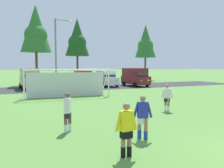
# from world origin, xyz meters

# --- Properties ---
(ground_plane) EXTENTS (400.00, 400.00, 0.00)m
(ground_plane) POSITION_xyz_m (0.00, 15.00, 0.00)
(ground_plane) COLOR #598C3D
(parking_lot_strip) EXTENTS (52.00, 8.40, 0.01)m
(parking_lot_strip) POSITION_xyz_m (0.00, 25.51, 0.00)
(parking_lot_strip) COLOR #333335
(parking_lot_strip) RESTS_ON ground
(soccer_ball) EXTENTS (0.22, 0.22, 0.22)m
(soccer_ball) POSITION_xyz_m (-2.25, 4.61, 0.11)
(soccer_ball) COLOR white
(soccer_ball) RESTS_ON ground
(soccer_goal) EXTENTS (7.49, 2.25, 2.57)m
(soccer_goal) POSITION_xyz_m (-2.24, 16.59, 1.29)
(soccer_goal) COLOR white
(soccer_goal) RESTS_ON ground
(referee) EXTENTS (0.74, 0.28, 1.64)m
(referee) POSITION_xyz_m (-4.13, 1.86, 0.82)
(referee) COLOR #936B4C
(referee) RESTS_ON ground
(player_striker_near) EXTENTS (0.50, 0.65, 1.64)m
(player_striker_near) POSITION_xyz_m (1.62, 7.38, 0.82)
(player_striker_near) COLOR #936B4C
(player_striker_near) RESTS_ON ground
(player_midfield_center) EXTENTS (0.70, 0.38, 1.64)m
(player_midfield_center) POSITION_xyz_m (-2.73, 3.20, 0.82)
(player_midfield_center) COLOR #936B4C
(player_midfield_center) RESTS_ON ground
(player_defender_far) EXTENTS (0.46, 0.67, 1.64)m
(player_defender_far) POSITION_xyz_m (-5.04, 5.35, 0.82)
(player_defender_far) COLOR brown
(player_defender_far) RESTS_ON ground
(parked_car_slot_far_left) EXTENTS (2.26, 4.83, 2.52)m
(parked_car_slot_far_left) POSITION_xyz_m (-4.54, 25.94, 1.34)
(parked_car_slot_far_left) COLOR tan
(parked_car_slot_far_left) RESTS_ON ground
(parked_car_slot_left) EXTENTS (2.28, 4.32, 1.72)m
(parked_car_slot_left) POSITION_xyz_m (-1.37, 25.35, 0.88)
(parked_car_slot_left) COLOR #B2B2BC
(parked_car_slot_left) RESTS_ON ground
(parked_car_slot_center_left) EXTENTS (2.29, 4.68, 2.16)m
(parked_car_slot_center_left) POSITION_xyz_m (2.35, 26.40, 1.11)
(parked_car_slot_center_left) COLOR red
(parked_car_slot_center_left) RESTS_ON ground
(parked_car_slot_center) EXTENTS (2.19, 4.63, 2.16)m
(parked_car_slot_center) POSITION_xyz_m (5.52, 25.90, 1.11)
(parked_car_slot_center) COLOR silver
(parked_car_slot_center) RESTS_ON ground
(parked_car_slot_center_right) EXTENTS (2.34, 4.87, 2.52)m
(parked_car_slot_center_right) POSITION_xyz_m (9.31, 24.50, 1.34)
(parked_car_slot_center_right) COLOR maroon
(parked_car_slot_center_right) RESTS_ON ground
(tree_mid_left) EXTENTS (4.41, 4.41, 11.77)m
(tree_mid_left) POSITION_xyz_m (-2.88, 32.57, 8.09)
(tree_mid_left) COLOR brown
(tree_mid_left) RESTS_ON ground
(tree_center_back) EXTENTS (4.16, 4.16, 11.10)m
(tree_center_back) POSITION_xyz_m (4.47, 36.22, 7.64)
(tree_center_back) COLOR brown
(tree_center_back) RESTS_ON ground
(tree_mid_right) EXTENTS (4.16, 4.16, 11.10)m
(tree_mid_right) POSITION_xyz_m (18.84, 36.80, 7.63)
(tree_mid_right) COLOR brown
(tree_mid_right) RESTS_ON ground
(street_lamp) EXTENTS (2.00, 0.32, 7.67)m
(street_lamp) POSITION_xyz_m (-2.22, 20.73, 3.97)
(street_lamp) COLOR slate
(street_lamp) RESTS_ON ground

